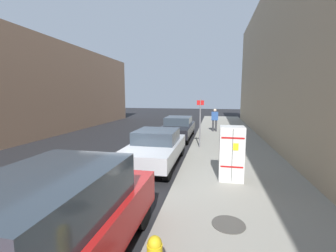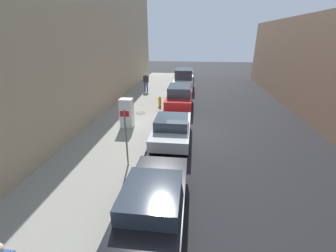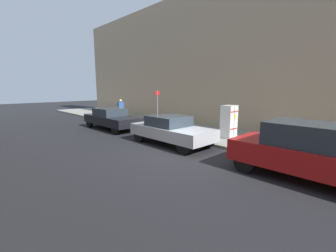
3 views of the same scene
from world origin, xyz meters
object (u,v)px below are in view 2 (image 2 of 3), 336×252
at_px(parked_sedan_dark, 153,203).
at_px(parked_suv_red, 180,97).
at_px(parked_van_white, 184,80).
at_px(street_sign_post, 126,135).
at_px(parked_sedan_green, 186,74).
at_px(fire_hydrant, 160,101).
at_px(parked_sedan_silver, 172,128).
at_px(discarded_refrigerator, 127,113).
at_px(pedestrian_standing_near, 146,81).

distance_m(parked_sedan_dark, parked_suv_red, 11.91).
xyz_separation_m(parked_suv_red, parked_van_white, (-0.00, 6.46, 0.16)).
xyz_separation_m(street_sign_post, parked_sedan_dark, (1.61, -2.91, -0.80)).
height_order(street_sign_post, parked_sedan_green, street_sign_post).
height_order(street_sign_post, parked_suv_red, street_sign_post).
xyz_separation_m(street_sign_post, parked_van_white, (1.61, 15.45, -0.48)).
height_order(fire_hydrant, parked_sedan_green, parked_sedan_green).
height_order(parked_sedan_silver, parked_van_white, parked_van_white).
xyz_separation_m(parked_sedan_dark, parked_sedan_green, (-0.00, 24.46, -0.02)).
xyz_separation_m(parked_sedan_dark, parked_van_white, (-0.00, 18.36, 0.33)).
height_order(parked_sedan_dark, parked_suv_red, parked_suv_red).
bearing_deg(street_sign_post, fire_hydrant, 89.59).
xyz_separation_m(discarded_refrigerator, parked_sedan_green, (2.88, 17.19, -0.28)).
bearing_deg(discarded_refrigerator, pedestrian_standing_near, 94.72).
distance_m(street_sign_post, fire_hydrant, 8.89).
relative_size(street_sign_post, parked_van_white, 0.52).
distance_m(discarded_refrigerator, street_sign_post, 4.57).
bearing_deg(discarded_refrigerator, parked_sedan_silver, -27.13).
bearing_deg(parked_sedan_dark, discarded_refrigerator, 111.61).
xyz_separation_m(street_sign_post, pedestrian_standing_near, (-2.05, 13.84, -0.37)).
distance_m(street_sign_post, pedestrian_standing_near, 14.00).
bearing_deg(parked_sedan_dark, parked_suv_red, 90.00).
distance_m(pedestrian_standing_near, parked_suv_red, 6.09).
height_order(parked_van_white, parked_sedan_green, parked_van_white).
distance_m(fire_hydrant, parked_sedan_silver, 6.15).
relative_size(parked_van_white, parked_sedan_green, 1.03).
xyz_separation_m(parked_sedan_silver, parked_sedan_green, (-0.00, 18.67, -0.02)).
bearing_deg(parked_sedan_dark, parked_van_white, 90.00).
relative_size(discarded_refrigerator, parked_sedan_green, 0.36).
bearing_deg(fire_hydrant, street_sign_post, -90.41).
xyz_separation_m(fire_hydrant, parked_van_white, (1.55, 6.62, 0.53)).
distance_m(parked_sedan_dark, parked_sedan_silver, 5.79).
bearing_deg(parked_sedan_green, parked_sedan_silver, -90.00).
bearing_deg(parked_van_white, discarded_refrigerator, -104.54).
bearing_deg(parked_sedan_dark, parked_sedan_silver, 90.00).
xyz_separation_m(pedestrian_standing_near, parked_sedan_dark, (3.66, -16.76, -0.43)).
relative_size(parked_sedan_dark, parked_van_white, 0.97).
xyz_separation_m(parked_sedan_dark, parked_sedan_silver, (0.00, 5.79, 0.00)).
bearing_deg(fire_hydrant, parked_van_white, 76.86).
distance_m(street_sign_post, parked_sedan_green, 21.62).
distance_m(pedestrian_standing_near, parked_sedan_silver, 11.57).
height_order(parked_sedan_dark, parked_sedan_green, parked_sedan_dark).
bearing_deg(pedestrian_standing_near, parked_sedan_silver, 70.22).
distance_m(street_sign_post, parked_sedan_silver, 3.39).
distance_m(pedestrian_standing_near, parked_sedan_dark, 17.16).
distance_m(discarded_refrigerator, parked_sedan_dark, 7.82).
bearing_deg(fire_hydrant, parked_suv_red, 5.91).
bearing_deg(parked_sedan_silver, street_sign_post, -119.21).
relative_size(street_sign_post, pedestrian_standing_near, 1.42).
relative_size(pedestrian_standing_near, parked_sedan_silver, 0.41).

